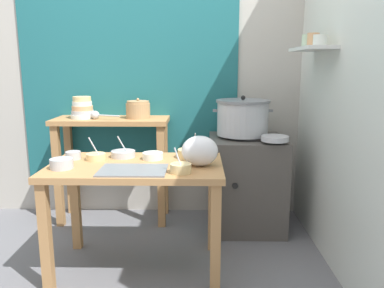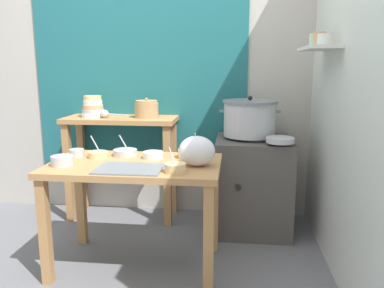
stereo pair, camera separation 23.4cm
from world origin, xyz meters
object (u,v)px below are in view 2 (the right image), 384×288
object	(u,v)px
prep_bowl_4	(125,152)
prep_bowl_6	(77,153)
prep_bowl_0	(191,153)
clay_pot	(147,109)
ladle	(106,114)
steamer_pot	(250,118)
stove_block	(253,184)
prep_bowl_3	(153,155)
prep_bowl_2	(62,160)
prep_bowl_1	(98,154)
back_shelf_table	(121,142)
prep_bowl_5	(175,167)
prep_table	(135,179)
wide_pan	(280,140)
serving_tray	(129,169)
plastic_bag	(197,151)
bowl_stack_enamel	(93,108)

from	to	relation	value
prep_bowl_4	prep_bowl_6	xyz separation A→B (m)	(-0.32, -0.07, 0.00)
prep_bowl_0	clay_pot	bearing A→B (deg)	124.56
ladle	steamer_pot	bearing A→B (deg)	-2.09
stove_block	prep_bowl_3	size ratio (longest dim) A/B	5.67
prep_bowl_0	prep_bowl_2	world-z (taller)	prep_bowl_0
stove_block	prep_bowl_6	world-z (taller)	stove_block
prep_bowl_1	prep_bowl_6	size ratio (longest dim) A/B	1.56
prep_bowl_4	back_shelf_table	bearing A→B (deg)	108.91
prep_bowl_5	prep_table	bearing A→B (deg)	145.26
ladle	wide_pan	distance (m)	1.45
prep_bowl_0	prep_bowl_2	size ratio (longest dim) A/B	1.28
back_shelf_table	prep_bowl_6	size ratio (longest dim) A/B	9.58
ladle	prep_bowl_6	bearing A→B (deg)	-89.25
serving_tray	prep_bowl_1	bearing A→B (deg)	137.11
prep_table	prep_bowl_6	size ratio (longest dim) A/B	10.98
serving_tray	plastic_bag	bearing A→B (deg)	18.20
ladle	serving_tray	world-z (taller)	ladle
stove_block	prep_bowl_4	xyz separation A→B (m)	(-0.91, -0.52, 0.36)
bowl_stack_enamel	serving_tray	world-z (taller)	bowl_stack_enamel
bowl_stack_enamel	wide_pan	size ratio (longest dim) A/B	0.95
steamer_pot	prep_table	bearing A→B (deg)	-136.07
wide_pan	prep_bowl_2	size ratio (longest dim) A/B	1.49
back_shelf_table	wide_pan	size ratio (longest dim) A/B	4.64
prep_bowl_2	prep_bowl_6	world-z (taller)	prep_bowl_2
bowl_stack_enamel	plastic_bag	xyz separation A→B (m)	(0.98, -0.86, -0.17)
prep_bowl_0	prep_bowl_3	distance (m)	0.26
clay_pot	prep_bowl_4	xyz separation A→B (m)	(-0.01, -0.65, -0.23)
steamer_pot	prep_bowl_4	size ratio (longest dim) A/B	2.92
clay_pot	ladle	world-z (taller)	clay_pot
ladle	prep_bowl_0	size ratio (longest dim) A/B	1.43
serving_tray	prep_bowl_1	size ratio (longest dim) A/B	2.56
wide_pan	prep_bowl_4	distance (m)	1.12
prep_table	prep_bowl_4	world-z (taller)	prep_bowl_4
prep_table	bowl_stack_enamel	distance (m)	1.07
wide_pan	prep_bowl_0	xyz separation A→B (m)	(-0.62, -0.30, -0.05)
back_shelf_table	prep_bowl_5	size ratio (longest dim) A/B	6.35
bowl_stack_enamel	serving_tray	distance (m)	1.18
bowl_stack_enamel	plastic_bag	world-z (taller)	bowl_stack_enamel
prep_bowl_0	prep_bowl_1	xyz separation A→B (m)	(-0.63, -0.07, -0.01)
prep_bowl_1	prep_bowl_3	distance (m)	0.38
prep_bowl_2	prep_bowl_5	bearing A→B (deg)	-6.34
ladle	prep_bowl_0	bearing A→B (deg)	-36.91
plastic_bag	prep_bowl_3	bearing A→B (deg)	151.87
ladle	prep_bowl_1	world-z (taller)	ladle
steamer_pot	prep_bowl_4	world-z (taller)	steamer_pot
steamer_pot	bowl_stack_enamel	bearing A→B (deg)	175.98
bowl_stack_enamel	plastic_bag	bearing A→B (deg)	-41.19
clay_pot	plastic_bag	size ratio (longest dim) A/B	0.88
bowl_stack_enamel	plastic_bag	size ratio (longest dim) A/B	0.86
prep_bowl_5	back_shelf_table	bearing A→B (deg)	121.44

